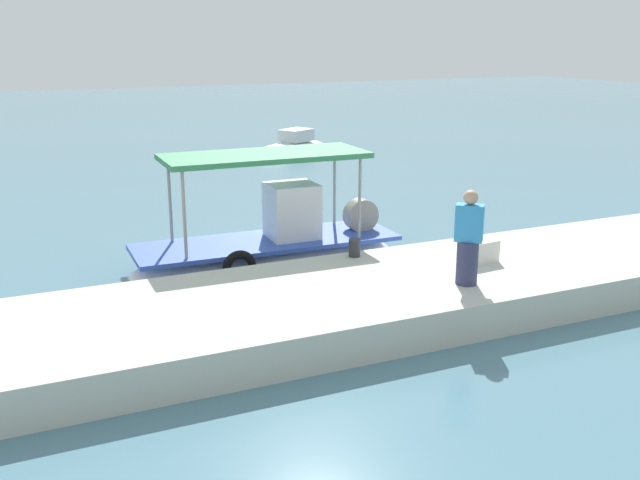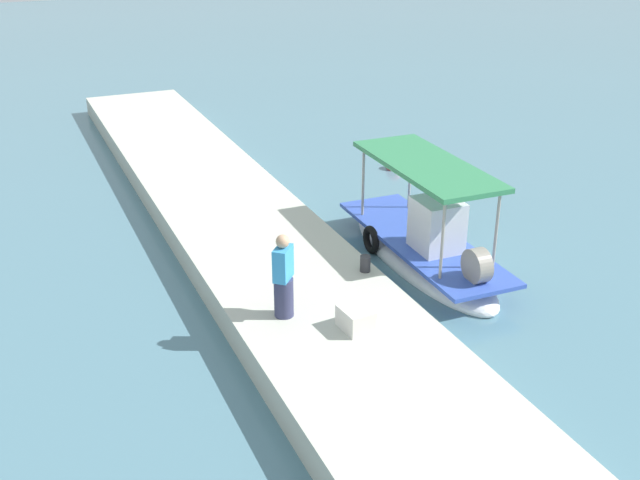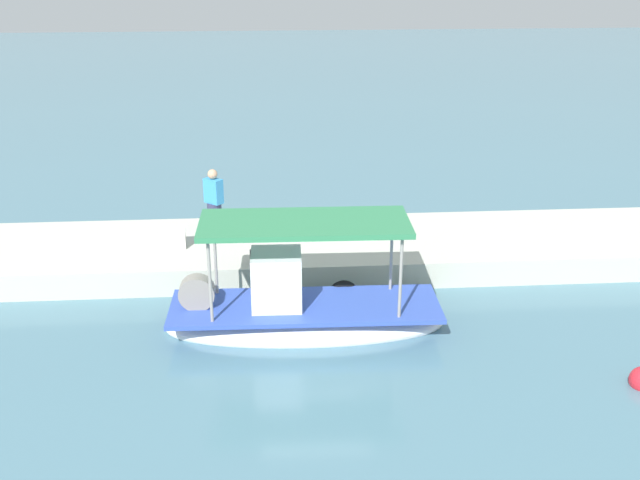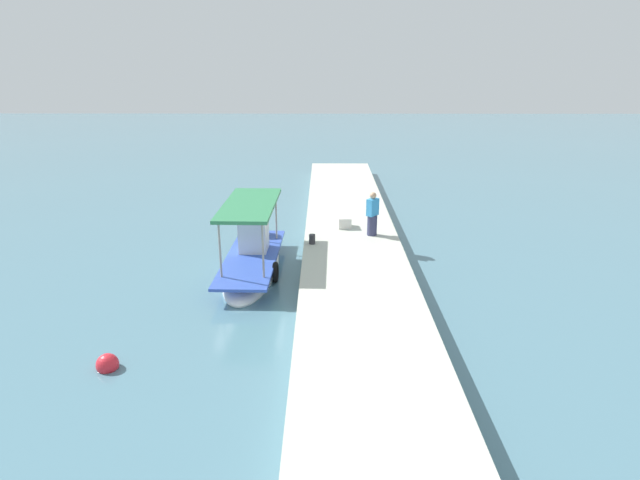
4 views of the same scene
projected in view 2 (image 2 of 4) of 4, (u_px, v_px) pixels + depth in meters
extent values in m
plane|color=slate|center=(422.00, 257.00, 19.27)|extent=(120.00, 120.00, 0.00)
cube|color=beige|center=(280.00, 273.00, 17.71)|extent=(36.00, 3.78, 0.68)
ellipsoid|color=white|center=(421.00, 258.00, 19.04)|extent=(6.35, 1.99, 0.86)
cube|color=#3654BA|center=(422.00, 241.00, 18.85)|extent=(6.09, 1.98, 0.10)
cube|color=silver|center=(437.00, 227.00, 18.05)|extent=(1.12, 1.04, 1.36)
cylinder|color=gray|center=(496.00, 232.00, 17.00)|extent=(0.07, 0.07, 1.98)
cylinder|color=gray|center=(442.00, 242.00, 16.51)|extent=(0.07, 0.07, 1.98)
cylinder|color=gray|center=(410.00, 177.00, 20.40)|extent=(0.07, 0.07, 1.98)
cylinder|color=gray|center=(363.00, 183.00, 19.91)|extent=(0.07, 0.07, 1.98)
cube|color=#328152|center=(427.00, 165.00, 18.02)|extent=(4.58, 1.90, 0.12)
torus|color=black|center=(371.00, 240.00, 19.39)|extent=(0.74, 0.20, 0.74)
cylinder|color=gray|center=(477.00, 266.00, 16.66)|extent=(0.81, 0.37, 0.80)
cylinder|color=#323556|center=(284.00, 297.00, 15.07)|extent=(0.56, 0.56, 0.83)
cube|color=#3794D5|center=(283.00, 263.00, 14.75)|extent=(0.56, 0.54, 0.68)
sphere|color=tan|center=(283.00, 241.00, 14.56)|extent=(0.27, 0.27, 0.27)
cylinder|color=#2D2D33|center=(365.00, 264.00, 16.96)|extent=(0.24, 0.24, 0.38)
cube|color=silver|center=(356.00, 319.00, 14.66)|extent=(0.72, 0.60, 0.45)
sphere|color=red|center=(394.00, 165.00, 25.54)|extent=(0.57, 0.57, 0.57)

